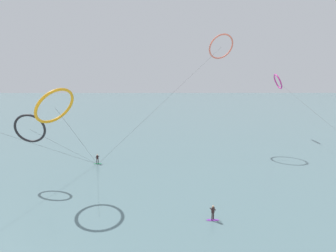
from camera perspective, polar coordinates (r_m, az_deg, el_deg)
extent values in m
cube|color=slate|center=(117.51, -0.27, 3.84)|extent=(400.00, 200.00, 0.08)
ellipsoid|color=#199351|center=(46.82, -15.20, -7.99)|extent=(1.40, 0.40, 0.06)
cylinder|color=black|center=(46.61, -15.37, -7.53)|extent=(0.12, 0.12, 0.80)
cylinder|color=black|center=(46.75, -15.08, -7.46)|extent=(0.12, 0.12, 0.80)
cube|color=black|center=(46.46, -15.27, -6.66)|extent=(0.36, 0.37, 0.62)
sphere|color=tan|center=(46.34, -15.30, -6.17)|extent=(0.22, 0.22, 0.22)
cylinder|color=black|center=(46.45, -15.46, -6.61)|extent=(0.43, 0.40, 0.39)
cylinder|color=black|center=(46.67, -15.01, -6.50)|extent=(0.43, 0.40, 0.39)
ellipsoid|color=purple|center=(29.58, 9.78, -19.68)|extent=(1.40, 0.40, 0.06)
cylinder|color=black|center=(29.46, 9.97, -18.85)|extent=(0.12, 0.12, 0.80)
cylinder|color=black|center=(29.26, 9.65, -19.07)|extent=(0.12, 0.12, 0.80)
cube|color=black|center=(29.01, 9.86, -17.74)|extent=(0.36, 0.37, 0.62)
sphere|color=tan|center=(28.81, 9.89, -17.01)|extent=(0.22, 0.22, 0.22)
cylinder|color=black|center=(29.25, 10.06, -17.38)|extent=(0.43, 0.41, 0.39)
cylinder|color=black|center=(28.93, 9.57, -17.71)|extent=(0.43, 0.41, 0.39)
torus|color=#CC288E|center=(69.04, 23.00, 8.99)|extent=(2.34, 4.14, 3.71)
cylinder|color=#3F3F3F|center=(50.52, 32.51, -0.24)|extent=(0.75, 43.87, 13.42)
torus|color=orange|center=(33.91, -23.61, 4.04)|extent=(5.28, 6.06, 4.51)
cylinder|color=#3F3F3F|center=(40.08, -18.73, -3.14)|extent=(1.50, 11.75, 11.37)
torus|color=black|center=(39.70, -28.07, -0.49)|extent=(4.25, 1.38, 4.17)
cylinder|color=#3F3F3F|center=(42.93, -21.12, -4.74)|extent=(6.60, 8.30, 7.93)
torus|color=#EA7260|center=(54.91, 11.59, 16.72)|extent=(5.92, 4.44, 4.76)
cylinder|color=#3F3F3F|center=(48.37, -0.94, 5.36)|extent=(22.82, 10.88, 20.53)
cylinder|color=#3F3F3F|center=(37.78, -31.24, -1.94)|extent=(15.02, 22.32, 15.36)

